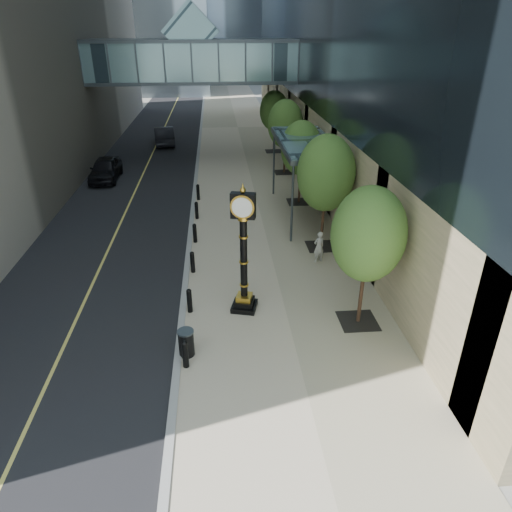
# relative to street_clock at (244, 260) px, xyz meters

# --- Properties ---
(ground) EXTENTS (320.00, 320.00, 0.00)m
(ground) POSITION_rel_street_clock_xyz_m (0.59, -4.24, -2.21)
(ground) COLOR gray
(ground) RESTS_ON ground
(road) EXTENTS (8.00, 180.00, 0.02)m
(road) POSITION_rel_street_clock_xyz_m (-6.41, 35.76, -2.20)
(road) COLOR black
(road) RESTS_ON ground
(sidewalk) EXTENTS (8.00, 180.00, 0.06)m
(sidewalk) POSITION_rel_street_clock_xyz_m (1.59, 35.76, -2.18)
(sidewalk) COLOR tan
(sidewalk) RESTS_ON ground
(curb) EXTENTS (0.25, 180.00, 0.07)m
(curb) POSITION_rel_street_clock_xyz_m (-2.41, 35.76, -2.17)
(curb) COLOR gray
(curb) RESTS_ON ground
(skywalk) EXTENTS (17.00, 4.20, 5.80)m
(skywalk) POSITION_rel_street_clock_xyz_m (-2.41, 23.76, 5.51)
(skywalk) COLOR slate
(skywalk) RESTS_ON ground
(entrance_canopy) EXTENTS (3.00, 8.00, 4.38)m
(entrance_canopy) POSITION_rel_street_clock_xyz_m (4.07, 9.76, 1.99)
(entrance_canopy) COLOR #383F44
(entrance_canopy) RESTS_ON ground
(bollard_row) EXTENTS (0.20, 16.20, 0.90)m
(bollard_row) POSITION_rel_street_clock_xyz_m (-2.11, 4.76, -1.70)
(bollard_row) COLOR black
(bollard_row) RESTS_ON sidewalk
(street_trees) EXTENTS (2.72, 28.53, 5.59)m
(street_trees) POSITION_rel_street_clock_xyz_m (4.19, 11.28, 1.41)
(street_trees) COLOR black
(street_trees) RESTS_ON sidewalk
(street_clock) EXTENTS (1.13, 1.13, 4.95)m
(street_clock) POSITION_rel_street_clock_xyz_m (0.00, 0.00, 0.00)
(street_clock) COLOR black
(street_clock) RESTS_ON sidewalk
(trash_bin) EXTENTS (0.53, 0.53, 0.90)m
(trash_bin) POSITION_rel_street_clock_xyz_m (-2.11, -2.63, -1.70)
(trash_bin) COLOR black
(trash_bin) RESTS_ON sidewalk
(pedestrian) EXTENTS (0.65, 0.54, 1.53)m
(pedestrian) POSITION_rel_street_clock_xyz_m (3.71, 3.68, -1.38)
(pedestrian) COLOR #ABA89C
(pedestrian) RESTS_ON sidewalk
(car_near) EXTENTS (1.86, 4.60, 1.56)m
(car_near) POSITION_rel_street_clock_xyz_m (-8.83, 17.75, -1.40)
(car_near) COLOR black
(car_near) RESTS_ON road
(car_far) EXTENTS (2.38, 5.12, 1.63)m
(car_far) POSITION_rel_street_clock_xyz_m (-5.65, 28.57, -1.37)
(car_far) COLOR black
(car_far) RESTS_ON road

